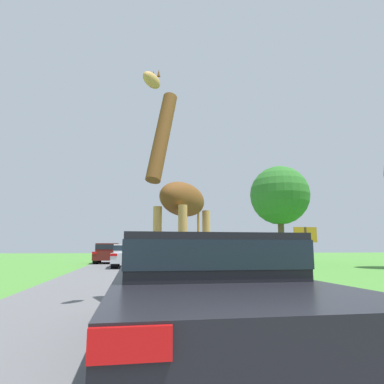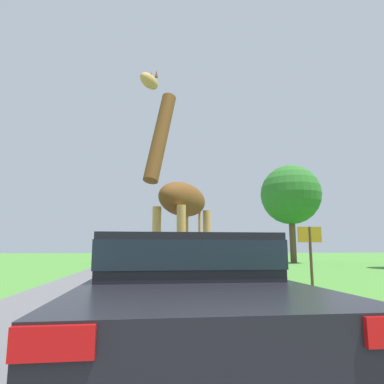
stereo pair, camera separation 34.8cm
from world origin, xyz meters
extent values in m
cube|color=#5B5B5E|center=(0.00, 30.00, 0.00)|extent=(6.56, 120.00, 0.00)
cylinder|color=tan|center=(0.48, 8.16, 1.00)|extent=(0.20, 0.20, 1.99)
cylinder|color=#2D2319|center=(0.48, 8.16, 0.06)|extent=(0.25, 0.25, 0.12)
cylinder|color=tan|center=(-0.03, 8.53, 1.00)|extent=(0.20, 0.20, 1.99)
cylinder|color=#2D2319|center=(-0.03, 8.53, 0.06)|extent=(0.25, 0.25, 0.12)
cylinder|color=tan|center=(1.22, 9.18, 1.00)|extent=(0.20, 0.20, 1.99)
cylinder|color=#2D2319|center=(1.22, 9.18, 0.06)|extent=(0.25, 0.25, 0.12)
cylinder|color=tan|center=(0.70, 9.55, 1.00)|extent=(0.20, 0.20, 1.99)
cylinder|color=#2D2319|center=(0.70, 9.55, 0.06)|extent=(0.25, 0.25, 0.12)
ellipsoid|color=brown|center=(0.59, 8.85, 2.21)|extent=(1.66, 1.90, 0.80)
cylinder|color=brown|center=(0.00, 8.03, 3.48)|extent=(0.83, 0.98, 2.19)
ellipsoid|color=tan|center=(-0.27, 7.66, 4.57)|extent=(0.52, 0.59, 0.30)
cylinder|color=tan|center=(1.09, 9.55, 1.67)|extent=(0.07, 0.07, 1.10)
cone|color=brown|center=(-0.11, 7.76, 4.80)|extent=(0.07, 0.07, 0.16)
cone|color=brown|center=(-0.22, 7.84, 4.80)|extent=(0.07, 0.07, 0.16)
cube|color=black|center=(0.13, 4.63, 0.53)|extent=(1.71, 4.79, 0.52)
cube|color=black|center=(0.13, 4.63, 1.00)|extent=(1.54, 2.15, 0.40)
cube|color=#19232D|center=(0.13, 4.63, 1.02)|extent=(1.56, 2.18, 0.24)
cube|color=red|center=(-0.57, 2.22, 0.72)|extent=(0.31, 0.03, 0.13)
cylinder|color=black|center=(-0.56, 6.06, 0.32)|extent=(0.34, 0.64, 0.64)
cylinder|color=black|center=(0.81, 6.06, 0.32)|extent=(0.34, 0.64, 0.64)
cylinder|color=black|center=(-0.56, 3.19, 0.32)|extent=(0.34, 0.64, 0.64)
cylinder|color=black|center=(0.81, 3.19, 0.32)|extent=(0.34, 0.64, 0.64)
cube|color=silver|center=(-0.72, 21.14, 0.55)|extent=(1.89, 4.19, 0.53)
cube|color=silver|center=(-0.72, 21.14, 1.05)|extent=(1.70, 1.89, 0.48)
cube|color=#19232D|center=(-0.72, 21.14, 1.08)|extent=(1.72, 1.91, 0.29)
cube|color=red|center=(-1.49, 19.03, 0.74)|extent=(0.34, 0.03, 0.13)
cube|color=red|center=(0.06, 19.03, 0.74)|extent=(0.34, 0.03, 0.13)
cylinder|color=black|center=(-1.47, 22.39, 0.33)|extent=(0.38, 0.66, 0.66)
cylinder|color=black|center=(0.04, 22.39, 0.33)|extent=(0.38, 0.66, 0.66)
cylinder|color=black|center=(-1.47, 19.88, 0.33)|extent=(0.38, 0.66, 0.66)
cylinder|color=black|center=(0.04, 19.88, 0.33)|extent=(0.38, 0.66, 0.66)
cube|color=navy|center=(2.16, 16.17, 0.60)|extent=(1.72, 4.58, 0.69)
cube|color=navy|center=(2.16, 16.17, 1.17)|extent=(1.55, 2.06, 0.47)
cube|color=#19232D|center=(2.16, 16.17, 1.20)|extent=(1.56, 2.08, 0.28)
cube|color=red|center=(1.46, 13.87, 0.84)|extent=(0.31, 0.03, 0.17)
cube|color=red|center=(2.87, 13.87, 0.84)|extent=(0.31, 0.03, 0.17)
cylinder|color=black|center=(1.48, 17.55, 0.30)|extent=(0.34, 0.59, 0.59)
cylinder|color=black|center=(2.85, 17.55, 0.30)|extent=(0.34, 0.59, 0.59)
cylinder|color=black|center=(1.48, 14.80, 0.30)|extent=(0.34, 0.59, 0.59)
cylinder|color=black|center=(2.85, 14.80, 0.30)|extent=(0.34, 0.59, 0.59)
cube|color=gray|center=(2.32, 24.59, 0.54)|extent=(1.74, 3.95, 0.55)
cube|color=gray|center=(2.32, 24.59, 1.07)|extent=(1.56, 1.78, 0.51)
cube|color=#19232D|center=(2.32, 24.59, 1.09)|extent=(1.58, 1.80, 0.31)
cube|color=red|center=(1.61, 22.61, 0.73)|extent=(0.31, 0.03, 0.13)
cube|color=red|center=(3.04, 22.61, 0.73)|extent=(0.31, 0.03, 0.13)
cylinder|color=black|center=(1.63, 25.78, 0.31)|extent=(0.35, 0.61, 0.61)
cylinder|color=black|center=(3.02, 25.78, 0.31)|extent=(0.35, 0.61, 0.61)
cylinder|color=black|center=(1.63, 23.41, 0.31)|extent=(0.35, 0.61, 0.61)
cylinder|color=black|center=(3.02, 23.41, 0.31)|extent=(0.35, 0.61, 0.61)
cube|color=#561914|center=(-2.34, 26.88, 0.54)|extent=(1.74, 3.94, 0.60)
cube|color=#561914|center=(-2.34, 26.88, 1.13)|extent=(1.57, 1.77, 0.58)
cube|color=#19232D|center=(-2.34, 26.88, 1.16)|extent=(1.59, 1.79, 0.35)
cube|color=red|center=(-3.05, 24.90, 0.75)|extent=(0.31, 0.03, 0.14)
cube|color=red|center=(-1.63, 24.90, 0.75)|extent=(0.31, 0.03, 0.14)
cylinder|color=black|center=(-3.04, 28.06, 0.29)|extent=(0.35, 0.57, 0.57)
cylinder|color=black|center=(-1.64, 28.06, 0.29)|extent=(0.35, 0.57, 0.57)
cylinder|color=black|center=(-3.04, 25.70, 0.29)|extent=(0.35, 0.57, 0.57)
cylinder|color=black|center=(-1.64, 25.70, 0.29)|extent=(0.35, 0.57, 0.57)
cylinder|color=brown|center=(10.46, 25.21, 2.20)|extent=(0.46, 0.46, 4.41)
sphere|color=#2D7028|center=(10.46, 25.21, 5.08)|extent=(4.48, 4.48, 4.48)
cylinder|color=#4C3823|center=(4.34, 10.09, 0.84)|extent=(0.08, 0.08, 1.67)
cube|color=#B27F19|center=(4.34, 10.09, 1.45)|extent=(0.70, 0.04, 0.44)
camera|label=1|loc=(-0.58, 0.88, 1.07)|focal=32.00mm
camera|label=2|loc=(-0.23, 0.83, 1.07)|focal=32.00mm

